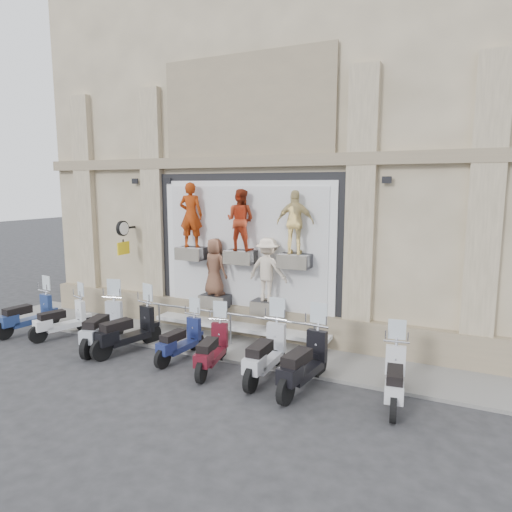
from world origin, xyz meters
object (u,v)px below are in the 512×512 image
object	(u,v)px
scooter_a	(27,306)
scooter_f	(212,339)
scooter_d	(127,321)
guard_rail	(231,330)
scooter_c	(102,317)
scooter_e	(180,331)
scooter_i	(395,367)
clock_sign_bracket	(123,233)
scooter_h	(304,350)
scooter_g	(266,342)
scooter_b	(61,312)

from	to	relation	value
scooter_a	scooter_f	bearing A→B (deg)	7.45
scooter_d	guard_rail	bearing A→B (deg)	48.19
scooter_f	scooter_c	bearing A→B (deg)	168.50
scooter_c	scooter_e	bearing A→B (deg)	-9.95
scooter_d	scooter_e	bearing A→B (deg)	20.37
scooter_e	scooter_f	xyz separation A→B (m)	(1.05, -0.26, 0.03)
guard_rail	scooter_i	bearing A→B (deg)	-18.61
clock_sign_bracket	scooter_h	distance (m)	7.09
scooter_a	scooter_h	xyz separation A→B (m)	(8.43, -0.13, 0.07)
guard_rail	scooter_h	bearing A→B (deg)	-31.90
scooter_e	scooter_f	world-z (taller)	scooter_f
scooter_a	scooter_c	xyz separation A→B (m)	(2.88, -0.04, 0.07)
scooter_a	scooter_c	bearing A→B (deg)	7.54
scooter_f	scooter_i	world-z (taller)	scooter_i
clock_sign_bracket	scooter_c	distance (m)	2.94
scooter_f	scooter_h	bearing A→B (deg)	-11.75
scooter_c	scooter_f	bearing A→B (deg)	-16.10
guard_rail	scooter_d	xyz separation A→B (m)	(-2.19, -1.47, 0.37)
guard_rail	scooter_f	size ratio (longest dim) A/B	2.75
scooter_e	scooter_f	size ratio (longest dim) A/B	0.96
scooter_g	clock_sign_bracket	bearing A→B (deg)	160.39
guard_rail	scooter_d	size ratio (longest dim) A/B	2.46
scooter_d	scooter_h	size ratio (longest dim) A/B	0.98
scooter_a	scooter_e	bearing A→B (deg)	10.18
clock_sign_bracket	scooter_i	bearing A→B (deg)	-13.22
guard_rail	scooter_d	world-z (taller)	scooter_d
scooter_g	scooter_b	bearing A→B (deg)	178.42
scooter_g	scooter_d	bearing A→B (deg)	179.85
clock_sign_bracket	scooter_c	size ratio (longest dim) A/B	0.48
scooter_a	scooter_f	world-z (taller)	scooter_a
scooter_h	scooter_i	bearing A→B (deg)	11.31
scooter_a	scooter_d	distance (m)	3.65
scooter_f	scooter_i	xyz separation A→B (m)	(4.04, 0.09, 0.02)
scooter_f	scooter_h	xyz separation A→B (m)	(2.23, -0.04, 0.11)
scooter_a	scooter_i	world-z (taller)	scooter_a
guard_rail	scooter_g	world-z (taller)	scooter_g
scooter_i	scooter_c	bearing A→B (deg)	172.72
guard_rail	scooter_i	size ratio (longest dim) A/B	2.68
scooter_f	scooter_e	bearing A→B (deg)	155.39
clock_sign_bracket	scooter_b	size ratio (longest dim) A/B	0.56
scooter_i	scooter_d	bearing A→B (deg)	172.33
scooter_c	scooter_d	world-z (taller)	scooter_c
guard_rail	clock_sign_bracket	world-z (taller)	clock_sign_bracket
scooter_a	clock_sign_bracket	bearing A→B (deg)	53.48
scooter_c	scooter_h	size ratio (longest dim) A/B	1.00
scooter_a	scooter_g	xyz separation A→B (m)	(7.48, 0.05, 0.05)
scooter_e	guard_rail	bearing A→B (deg)	68.23
scooter_f	guard_rail	bearing A→B (deg)	92.43
scooter_c	scooter_i	xyz separation A→B (m)	(7.36, 0.04, -0.09)
scooter_a	scooter_i	bearing A→B (deg)	8.27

